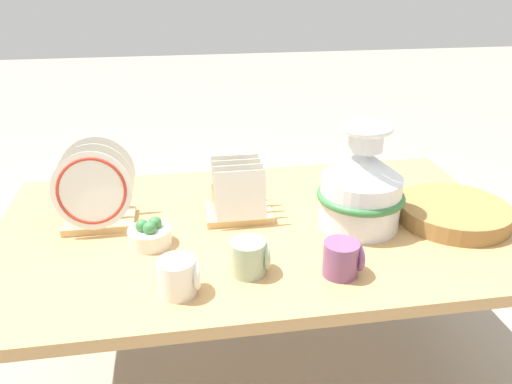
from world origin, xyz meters
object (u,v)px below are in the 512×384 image
dish_rack_round_plates (96,196)px  dish_rack_square_plates (238,200)px  wicker_charger_stack (453,212)px  mug_cream_glaze (179,276)px  fruit_bowl (150,234)px  ceramic_vase (361,186)px  mug_plum_glaze (343,258)px  mug_sage_glaze (250,257)px

dish_rack_round_plates → dish_rack_square_plates: bearing=-0.9°
wicker_charger_stack → mug_cream_glaze: (-0.84, -0.24, 0.02)m
fruit_bowl → ceramic_vase: bearing=1.4°
dish_rack_square_plates → mug_plum_glaze: (0.22, -0.36, -0.01)m
mug_plum_glaze → mug_sage_glaze: size_ratio=1.00×
mug_cream_glaze → fruit_bowl: 0.26m
dish_rack_round_plates → mug_plum_glaze: size_ratio=2.52×
ceramic_vase → mug_plum_glaze: 0.29m
dish_rack_round_plates → mug_cream_glaze: (0.23, -0.38, -0.05)m
ceramic_vase → mug_sage_glaze: size_ratio=3.21×
dish_rack_square_plates → mug_plum_glaze: 0.42m
mug_sage_glaze → wicker_charger_stack: bearing=15.4°
fruit_bowl → mug_cream_glaze: bearing=-72.3°
ceramic_vase → mug_plum_glaze: bearing=-118.2°
ceramic_vase → mug_sage_glaze: bearing=-150.9°
mug_cream_glaze → dish_rack_round_plates: bearing=121.2°
ceramic_vase → mug_plum_glaze: size_ratio=3.21×
dish_rack_round_plates → mug_cream_glaze: size_ratio=2.52×
dish_rack_round_plates → ceramic_vase: bearing=-9.2°
ceramic_vase → wicker_charger_stack: (0.30, -0.02, -0.10)m
wicker_charger_stack → fruit_bowl: (-0.92, 0.00, 0.00)m
dish_rack_round_plates → fruit_bowl: size_ratio=2.06×
dish_rack_square_plates → mug_cream_glaze: dish_rack_square_plates is taller
mug_cream_glaze → dish_rack_square_plates: bearing=63.2°
ceramic_vase → mug_cream_glaze: bearing=-154.4°
ceramic_vase → wicker_charger_stack: ceramic_vase is taller
dish_rack_round_plates → dish_rack_square_plates: (0.42, -0.01, -0.04)m
wicker_charger_stack → mug_sage_glaze: size_ratio=3.39×
wicker_charger_stack → mug_plum_glaze: size_ratio=3.39×
dish_rack_square_plates → ceramic_vase: bearing=-18.7°
dish_rack_round_plates → fruit_bowl: dish_rack_round_plates is taller
mug_plum_glaze → mug_cream_glaze: 0.41m
wicker_charger_stack → dish_rack_round_plates: bearing=172.3°
ceramic_vase → dish_rack_round_plates: bearing=170.8°
dish_rack_square_plates → fruit_bowl: bearing=-153.5°
dish_rack_square_plates → mug_plum_glaze: size_ratio=2.09×
wicker_charger_stack → ceramic_vase: bearing=176.3°
mug_sage_glaze → fruit_bowl: (-0.26, 0.19, -0.01)m
wicker_charger_stack → dish_rack_square_plates: bearing=168.0°
dish_rack_square_plates → mug_plum_glaze: dish_rack_square_plates is taller
dish_rack_round_plates → fruit_bowl: bearing=-42.1°
dish_rack_square_plates → mug_sage_glaze: 0.32m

